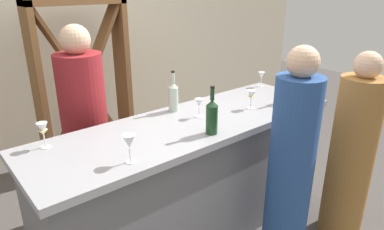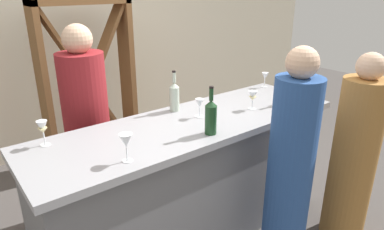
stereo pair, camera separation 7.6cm
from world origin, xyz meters
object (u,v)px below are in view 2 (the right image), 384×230
Objects in this scene: wine_bottle_center_dark_green at (290,90)px; wine_glass_far_center at (265,77)px; person_left_guest at (290,171)px; wine_bottle_leftmost_olive_green at (211,116)px; wine_rack at (89,85)px; wine_glass_near_right at (199,104)px; wine_bottle_second_left_clear_pale at (174,96)px; wine_glass_near_center at (253,97)px; person_right_guest at (88,135)px; wine_glass_far_left at (43,128)px; wine_glass_near_left at (126,141)px; person_center_guest at (354,158)px.

wine_bottle_center_dark_green reaches higher than wine_glass_far_center.
wine_bottle_leftmost_olive_green is at bearing 35.42° from person_left_guest.
wine_rack is 1.63m from wine_glass_near_right.
wine_glass_near_center is at bearing -34.32° from wine_bottle_second_left_clear_pale.
person_right_guest is at bearing 133.37° from wine_glass_near_right.
wine_bottle_center_dark_green is (0.85, -0.44, -0.01)m from wine_bottle_second_left_clear_pale.
wine_bottle_center_dark_green is 0.19× the size of person_left_guest.
wine_glass_far_left reaches higher than wine_glass_far_center.
wine_glass_near_center is at bearing -69.60° from wine_rack.
wine_glass_near_left is 0.58m from wine_glass_far_left.
wine_glass_near_left is 0.11× the size of person_center_guest.
wine_bottle_center_dark_green is 1.99× the size of wine_glass_near_center.
wine_bottle_second_left_clear_pale is at bearing 107.71° from wine_glass_near_right.
wine_bottle_second_left_clear_pale is 2.27× the size of wine_glass_near_right.
wine_bottle_center_dark_green is at bearing -15.94° from person_center_guest.
wine_bottle_center_dark_green is 0.18× the size of person_right_guest.
person_center_guest is at bearing -28.02° from wine_glass_far_left.
wine_rack is 1.98m from wine_glass_near_left.
wine_glass_near_left is (-1.53, -0.07, 0.01)m from wine_bottle_center_dark_green.
person_right_guest is at bearing 143.53° from wine_glass_near_center.
wine_rack is at bearing 2.07° from person_center_guest.
person_right_guest is (-1.05, 0.78, -0.31)m from wine_glass_near_center.
wine_bottle_leftmost_olive_green is 2.32× the size of wine_glass_near_right.
person_center_guest is (1.58, -0.51, -0.41)m from wine_glass_near_left.
wine_glass_near_right and wine_glass_far_center have the same top height.
wine_rack reaches higher than wine_bottle_leftmost_olive_green.
wine_glass_near_right is at bearing -11.03° from wine_glass_far_left.
wine_bottle_leftmost_olive_green is (0.07, -1.89, 0.21)m from wine_rack.
person_left_guest is 0.62m from person_center_guest.
wine_bottle_leftmost_olive_green is at bearing 40.72° from person_center_guest.
wine_glass_near_right is 1.22m from person_center_guest.
wine_bottle_leftmost_olive_green reaches higher than wine_glass_far_center.
wine_glass_far_center is 0.09× the size of person_left_guest.
wine_bottle_center_dark_green is 0.35m from wine_glass_near_center.
wine_glass_near_center is (0.64, -1.73, 0.19)m from wine_rack.
wine_bottle_center_dark_green is 0.71m from person_center_guest.
wine_bottle_second_left_clear_pale is 0.20× the size of person_left_guest.
wine_bottle_leftmost_olive_green is at bearing 0.21° from wine_glass_near_left.
wine_rack reaches higher than wine_glass_far_center.
wine_bottle_second_left_clear_pale is 2.27× the size of wine_glass_far_center.
person_left_guest reaches higher than wine_glass_near_right.
wine_bottle_leftmost_olive_green reaches higher than wine_glass_near_left.
wine_bottle_leftmost_olive_green is 1.11m from person_right_guest.
person_center_guest reaches higher than wine_bottle_leftmost_olive_green.
person_center_guest is at bearing 32.23° from person_right_guest.
wine_bottle_leftmost_olive_green is 0.32m from wine_glass_near_right.
wine_rack is 12.59× the size of wine_glass_near_right.
wine_rack is 12.57× the size of wine_glass_far_center.
wine_glass_far_center is (2.04, 0.02, -0.01)m from wine_glass_far_left.
wine_glass_near_left is 1.01m from person_right_guest.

